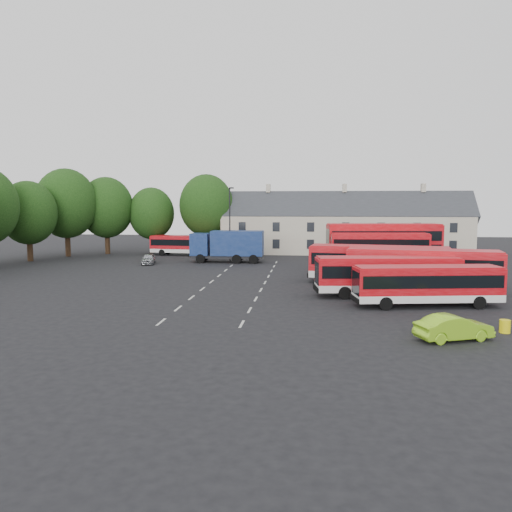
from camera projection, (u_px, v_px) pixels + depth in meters
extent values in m
plane|color=black|center=(207.00, 285.00, 44.41)|extent=(140.00, 140.00, 0.00)
cube|color=beige|center=(161.00, 322.00, 30.56)|extent=(0.15, 1.80, 0.01)
cube|color=beige|center=(178.00, 308.00, 34.52)|extent=(0.15, 1.80, 0.01)
cube|color=beige|center=(191.00, 298.00, 38.48)|extent=(0.15, 1.80, 0.01)
cube|color=beige|center=(202.00, 289.00, 42.43)|extent=(0.15, 1.80, 0.01)
cube|color=beige|center=(212.00, 282.00, 46.39)|extent=(0.15, 1.80, 0.01)
cube|color=beige|center=(219.00, 275.00, 50.34)|extent=(0.15, 1.80, 0.01)
cube|color=beige|center=(226.00, 270.00, 54.30)|extent=(0.15, 1.80, 0.01)
cube|color=beige|center=(231.00, 266.00, 58.25)|extent=(0.15, 1.80, 0.01)
cube|color=beige|center=(236.00, 262.00, 62.21)|extent=(0.15, 1.80, 0.01)
cube|color=beige|center=(242.00, 324.00, 30.04)|extent=(0.15, 1.80, 0.01)
cube|color=beige|center=(250.00, 310.00, 33.99)|extent=(0.15, 1.80, 0.01)
cube|color=beige|center=(256.00, 299.00, 37.95)|extent=(0.15, 1.80, 0.01)
cube|color=beige|center=(261.00, 290.00, 41.91)|extent=(0.15, 1.80, 0.01)
cube|color=beige|center=(265.00, 282.00, 45.86)|extent=(0.15, 1.80, 0.01)
cube|color=beige|center=(269.00, 276.00, 49.82)|extent=(0.15, 1.80, 0.01)
cube|color=beige|center=(272.00, 271.00, 53.77)|extent=(0.15, 1.80, 0.01)
cube|color=beige|center=(274.00, 266.00, 57.73)|extent=(0.15, 1.80, 0.01)
cube|color=beige|center=(276.00, 262.00, 61.69)|extent=(0.15, 1.80, 0.01)
cylinder|color=black|center=(30.00, 247.00, 62.77)|extent=(0.70, 0.70, 3.67)
ellipsoid|color=black|center=(28.00, 213.00, 62.33)|extent=(6.93, 6.93, 7.97)
cylinder|color=black|center=(68.00, 241.00, 68.46)|extent=(0.70, 0.70, 4.38)
ellipsoid|color=black|center=(66.00, 203.00, 67.93)|extent=(8.25, 8.25, 9.49)
cylinder|color=black|center=(107.00, 240.00, 72.01)|extent=(0.70, 0.70, 4.02)
ellipsoid|color=black|center=(106.00, 208.00, 71.53)|extent=(7.59, 7.59, 8.73)
cylinder|color=black|center=(152.00, 241.00, 73.39)|extent=(0.70, 0.70, 3.50)
ellipsoid|color=black|center=(152.00, 213.00, 72.96)|extent=(6.60, 6.60, 7.59)
cylinder|color=black|center=(207.00, 239.00, 73.50)|extent=(0.70, 0.70, 4.20)
ellipsoid|color=black|center=(207.00, 205.00, 72.99)|extent=(7.92, 7.92, 9.11)
cube|color=beige|center=(344.00, 235.00, 72.32)|extent=(35.00, 7.00, 5.50)
cube|color=#2D3035|center=(344.00, 216.00, 72.03)|extent=(35.70, 7.13, 7.13)
cube|color=beige|center=(268.00, 188.00, 72.77)|extent=(0.60, 0.90, 1.20)
cube|color=beige|center=(345.00, 188.00, 71.62)|extent=(0.60, 0.90, 1.20)
cube|color=beige|center=(423.00, 188.00, 70.46)|extent=(0.60, 0.90, 1.20)
cube|color=silver|center=(427.00, 297.00, 35.08)|extent=(10.44, 3.90, 0.51)
cube|color=#B10A13|center=(427.00, 280.00, 34.96)|extent=(10.44, 3.90, 1.81)
cube|color=black|center=(427.00, 280.00, 34.95)|extent=(10.04, 3.89, 0.88)
cube|color=#B10A13|center=(428.00, 267.00, 34.86)|extent=(10.22, 3.78, 0.11)
cylinder|color=black|center=(386.00, 304.00, 33.89)|extent=(0.96, 0.40, 0.93)
cylinder|color=black|center=(465.00, 297.00, 36.32)|extent=(0.96, 0.40, 0.93)
cube|color=silver|center=(387.00, 287.00, 38.93)|extent=(11.24, 3.87, 0.55)
cube|color=#B10A13|center=(387.00, 271.00, 38.80)|extent=(11.24, 3.87, 1.95)
cube|color=black|center=(387.00, 270.00, 38.80)|extent=(10.81, 3.87, 0.95)
cube|color=#B10A13|center=(388.00, 258.00, 38.69)|extent=(11.01, 3.74, 0.12)
cylinder|color=black|center=(345.00, 293.00, 37.77)|extent=(1.03, 0.40, 1.00)
cylinder|color=black|center=(426.00, 288.00, 40.16)|extent=(1.03, 0.40, 1.00)
cube|color=silver|center=(422.00, 280.00, 41.46)|extent=(12.58, 4.81, 0.61)
cube|color=#B10A13|center=(422.00, 264.00, 41.32)|extent=(12.58, 4.81, 2.18)
cube|color=black|center=(422.00, 263.00, 41.31)|extent=(12.10, 4.79, 1.06)
cube|color=#B10A13|center=(423.00, 250.00, 41.20)|extent=(12.32, 4.65, 0.13)
cylinder|color=black|center=(372.00, 284.00, 41.34)|extent=(1.15, 0.49, 1.12)
cylinder|color=black|center=(470.00, 284.00, 41.65)|extent=(1.15, 0.49, 1.12)
cube|color=silver|center=(378.00, 275.00, 44.93)|extent=(12.53, 4.83, 0.61)
cube|color=#B10A13|center=(379.00, 259.00, 44.79)|extent=(12.53, 4.83, 2.17)
cube|color=black|center=(379.00, 259.00, 44.78)|extent=(12.06, 4.81, 1.06)
cube|color=#B10A13|center=(379.00, 247.00, 44.67)|extent=(12.27, 4.68, 0.13)
cylinder|color=black|center=(333.00, 278.00, 44.83)|extent=(1.15, 0.50, 1.11)
cylinder|color=black|center=(423.00, 278.00, 45.10)|extent=(1.15, 0.50, 1.11)
cube|color=silver|center=(380.00, 273.00, 47.06)|extent=(10.20, 2.41, 0.51)
cube|color=#B10A13|center=(380.00, 261.00, 46.93)|extent=(10.20, 2.41, 1.80)
cube|color=black|center=(380.00, 260.00, 46.93)|extent=(9.79, 2.46, 0.88)
cube|color=#B10A13|center=(381.00, 251.00, 46.84)|extent=(10.00, 2.32, 0.11)
cylinder|color=black|center=(346.00, 277.00, 46.42)|extent=(0.93, 0.27, 0.93)
cylinder|color=black|center=(413.00, 275.00, 47.74)|extent=(0.93, 0.27, 0.93)
cube|color=silver|center=(379.00, 265.00, 52.88)|extent=(10.26, 2.79, 0.51)
cube|color=#B10A13|center=(379.00, 248.00, 52.69)|extent=(10.26, 2.79, 3.09)
cube|color=black|center=(379.00, 254.00, 52.75)|extent=(9.86, 2.83, 0.88)
cube|color=#B10A13|center=(379.00, 233.00, 52.52)|extent=(10.05, 2.69, 0.11)
cylinder|color=black|center=(349.00, 269.00, 52.05)|extent=(0.94, 0.30, 0.92)
cylinder|color=black|center=(407.00, 267.00, 53.75)|extent=(0.94, 0.30, 0.92)
cube|color=black|center=(379.00, 243.00, 52.62)|extent=(9.86, 2.83, 0.88)
cube|color=silver|center=(383.00, 261.00, 55.15)|extent=(12.54, 4.09, 0.62)
cube|color=#B10A13|center=(383.00, 242.00, 54.92)|extent=(12.54, 4.09, 3.75)
cube|color=black|center=(383.00, 248.00, 55.00)|extent=(12.05, 4.11, 1.06)
cube|color=#B10A13|center=(384.00, 224.00, 54.72)|extent=(12.28, 3.95, 0.13)
cylinder|color=black|center=(349.00, 266.00, 53.92)|extent=(1.15, 0.43, 1.12)
cylinder|color=black|center=(415.00, 263.00, 56.44)|extent=(1.15, 0.43, 1.12)
cube|color=black|center=(384.00, 235.00, 54.84)|extent=(12.05, 4.11, 1.06)
cube|color=silver|center=(186.00, 251.00, 69.76)|extent=(10.07, 3.33, 0.49)
cube|color=#B10A13|center=(186.00, 243.00, 69.64)|extent=(10.07, 3.33, 1.75)
cube|color=black|center=(186.00, 242.00, 69.63)|extent=(9.68, 3.34, 0.85)
cube|color=#B10A13|center=(186.00, 236.00, 69.54)|extent=(9.86, 3.22, 0.11)
cylinder|color=black|center=(162.00, 253.00, 69.47)|extent=(0.92, 0.35, 0.90)
cylinder|color=black|center=(210.00, 252.00, 70.09)|extent=(0.92, 0.35, 0.90)
cube|color=black|center=(227.00, 256.00, 61.73)|extent=(8.93, 2.43, 0.33)
cube|color=navy|center=(201.00, 244.00, 61.90)|extent=(2.25, 2.80, 2.67)
cube|color=black|center=(192.00, 241.00, 61.96)|extent=(0.13, 2.37, 1.34)
cube|color=navy|center=(237.00, 243.00, 61.43)|extent=(6.37, 2.83, 3.01)
cylinder|color=black|center=(200.00, 259.00, 60.81)|extent=(1.12, 0.32, 1.11)
cylinder|color=black|center=(255.00, 257.00, 62.67)|extent=(1.12, 0.32, 1.11)
imported|color=#A4A7AC|center=(148.00, 259.00, 59.88)|extent=(2.21, 3.87, 1.24)
imported|color=#94D821|center=(454.00, 328.00, 26.44)|extent=(4.37, 2.83, 1.36)
cylinder|color=yellow|center=(505.00, 326.00, 28.00)|extent=(0.59, 0.59, 0.73)
cylinder|color=black|center=(230.00, 225.00, 61.15)|extent=(0.16, 0.16, 9.13)
cube|color=black|center=(231.00, 188.00, 60.53)|extent=(0.59, 0.44, 0.16)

